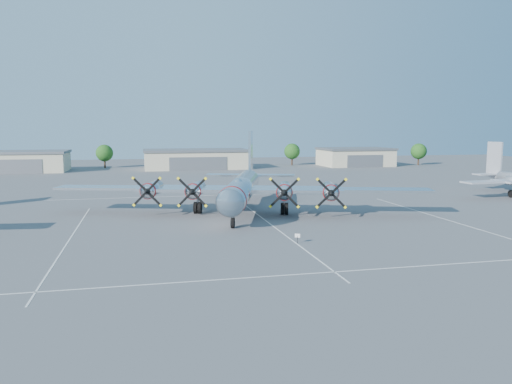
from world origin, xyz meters
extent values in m
plane|color=#545457|center=(0.00, 0.00, 0.00)|extent=(260.00, 260.00, 0.00)
cube|color=silver|center=(-22.00, -5.00, 0.01)|extent=(0.15, 40.00, 0.01)
cube|color=silver|center=(0.00, -5.00, 0.01)|extent=(0.15, 40.00, 0.01)
cube|color=silver|center=(22.00, -5.00, 0.01)|extent=(0.15, 40.00, 0.01)
cube|color=silver|center=(0.00, -22.00, 0.01)|extent=(60.00, 0.15, 0.01)
cube|color=silver|center=(0.00, 25.00, 0.01)|extent=(60.00, 0.15, 0.01)
cube|color=beige|center=(-45.00, 82.00, 2.40)|extent=(22.00, 14.00, 4.80)
cube|color=slate|center=(-45.00, 82.00, 5.10)|extent=(22.60, 14.60, 0.60)
cube|color=slate|center=(-45.00, 74.95, 1.80)|extent=(12.10, 0.20, 3.60)
cube|color=beige|center=(0.00, 82.00, 2.40)|extent=(28.00, 14.00, 4.80)
cube|color=slate|center=(0.00, 82.00, 5.10)|extent=(28.60, 14.60, 0.60)
cube|color=slate|center=(0.00, 74.95, 1.80)|extent=(15.40, 0.20, 3.60)
cube|color=beige|center=(48.00, 82.00, 2.40)|extent=(20.00, 14.00, 4.80)
cube|color=slate|center=(48.00, 82.00, 5.10)|extent=(20.60, 14.60, 0.60)
cube|color=slate|center=(48.00, 74.95, 1.80)|extent=(11.00, 0.20, 3.60)
cylinder|color=#382619|center=(-25.00, 90.00, 1.40)|extent=(0.50, 0.50, 2.80)
sphere|color=#1C4614|center=(-25.00, 90.00, 4.24)|extent=(4.80, 4.80, 4.80)
cylinder|color=#382619|center=(30.00, 88.00, 1.40)|extent=(0.50, 0.50, 2.80)
sphere|color=#1C4614|center=(30.00, 88.00, 4.24)|extent=(4.80, 4.80, 4.80)
cylinder|color=#382619|center=(68.00, 80.00, 1.40)|extent=(0.50, 0.50, 2.80)
sphere|color=#1C4614|center=(68.00, 80.00, 4.24)|extent=(4.80, 4.80, 4.80)
cylinder|color=black|center=(0.09, -12.02, 0.37)|extent=(0.06, 0.06, 0.75)
cube|color=white|center=(0.09, -12.02, 0.80)|extent=(0.48, 0.25, 0.37)
camera|label=1|loc=(-14.53, -57.82, 11.26)|focal=35.00mm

